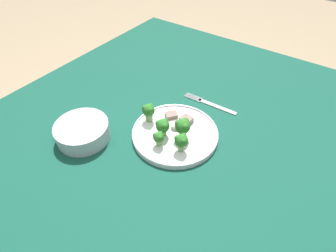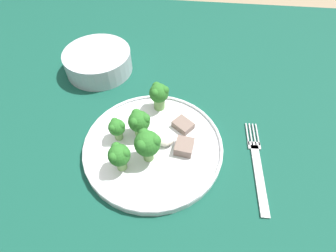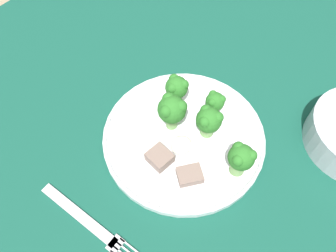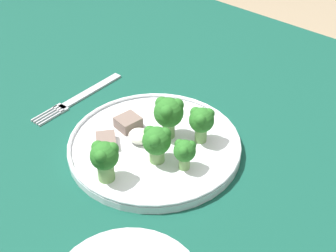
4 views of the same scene
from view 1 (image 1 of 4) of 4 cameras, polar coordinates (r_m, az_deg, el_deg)
The scene contains 13 objects.
ground_plane at distance 1.43m, azimuth -0.02°, elevation -20.89°, with size 8.00×8.00×0.00m, color #9E896B.
table at distance 0.90m, azimuth -0.03°, elevation -3.50°, with size 1.36×1.15×0.71m.
dinner_plate at distance 0.81m, azimuth 1.54°, elevation -1.59°, with size 0.27×0.27×0.02m.
fork at distance 0.94m, azimuth 9.17°, elevation 4.75°, with size 0.03×0.20×0.00m.
cream_bowl at distance 0.83m, azimuth -18.08°, elevation -1.17°, with size 0.16×0.16×0.05m.
broccoli_floret_near_rim_left at distance 0.82m, azimuth -4.25°, elevation 3.30°, with size 0.04×0.04×0.06m.
broccoli_floret_center_left at distance 0.75m, azimuth -2.07°, elevation -2.50°, with size 0.03×0.03×0.05m.
broccoli_floret_back_left at distance 0.78m, azimuth -1.17°, elevation -0.02°, with size 0.04×0.04×0.06m.
broccoli_floret_front_left at distance 0.76m, azimuth 3.22°, elevation -0.10°, with size 0.05×0.05×0.07m.
broccoli_floret_center_back at distance 0.73m, azimuth 2.92°, elevation -3.24°, with size 0.04×0.04×0.06m.
meat_slice_front_slice at distance 0.84m, azimuth 3.99°, elevation 1.31°, with size 0.04×0.04×0.02m.
meat_slice_middle_slice at distance 0.85m, azimuth 0.74°, elevation 2.38°, with size 0.05×0.05×0.01m.
sauce_dollop at distance 0.81m, azimuth 1.63°, elevation 0.07°, with size 0.04×0.03×0.02m.
Camera 1 is at (-0.50, -0.35, 1.30)m, focal length 28.00 mm.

